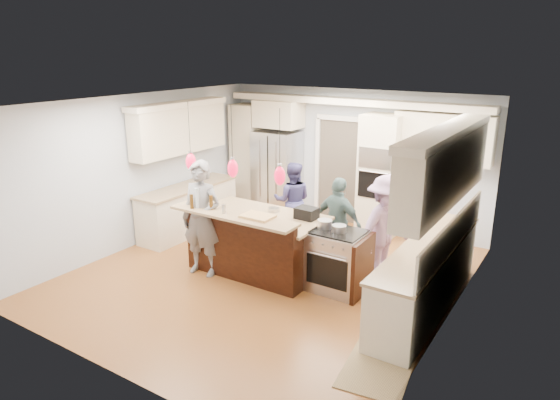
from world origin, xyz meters
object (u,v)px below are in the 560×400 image
(island_range, at_px, (339,261))
(person_far_left, at_px, (292,201))
(refrigerator, at_px, (277,173))
(kitchen_island, at_px, (258,242))
(person_bar_end, at_px, (201,219))

(island_range, distance_m, person_far_left, 2.25)
(refrigerator, bearing_deg, kitchen_island, -63.05)
(person_bar_end, bearing_deg, island_range, 9.83)
(refrigerator, distance_m, kitchen_island, 2.91)
(refrigerator, distance_m, island_range, 3.71)
(kitchen_island, relative_size, person_far_left, 1.44)
(refrigerator, xyz_separation_m, island_range, (2.71, -2.49, -0.44))
(refrigerator, bearing_deg, person_far_left, -45.56)
(kitchen_island, bearing_deg, person_bar_end, -138.77)
(island_range, distance_m, person_bar_end, 2.21)
(refrigerator, xyz_separation_m, person_far_left, (1.02, -1.04, -0.17))
(island_range, bearing_deg, refrigerator, 137.41)
(kitchen_island, distance_m, person_far_left, 1.57)
(kitchen_island, bearing_deg, refrigerator, 116.95)
(kitchen_island, xyz_separation_m, island_range, (1.41, 0.08, -0.03))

